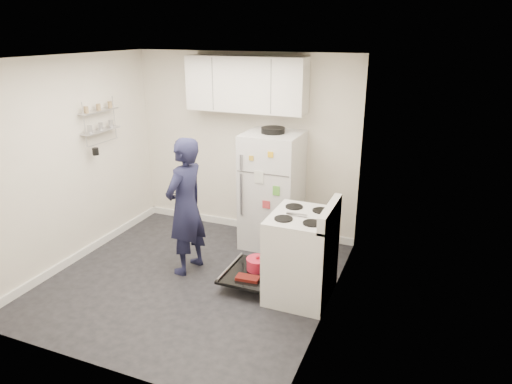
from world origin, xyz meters
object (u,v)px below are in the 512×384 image
at_px(electric_range, 300,256).
at_px(refrigerator, 272,190).
at_px(open_oven_door, 253,269).
at_px(person, 186,207).

xyz_separation_m(electric_range, refrigerator, (-0.72, 1.10, 0.31)).
xyz_separation_m(electric_range, open_oven_door, (-0.57, 0.03, -0.29)).
relative_size(electric_range, refrigerator, 0.69).
relative_size(open_oven_door, refrigerator, 0.44).
relative_size(refrigerator, person, 0.98).
xyz_separation_m(refrigerator, person, (-0.69, -1.06, 0.05)).
distance_m(electric_range, open_oven_door, 0.64).
bearing_deg(person, electric_range, 96.75).
height_order(open_oven_door, refrigerator, refrigerator).
bearing_deg(refrigerator, open_oven_door, -81.58).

